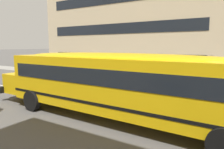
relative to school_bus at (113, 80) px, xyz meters
The scene contains 6 objects.
ground_plane 3.96m from the school_bus, 148.74° to the left, with size 400.00×400.00×0.00m, color #54514F.
sidewalk_far 10.84m from the school_bus, 106.46° to the left, with size 120.00×3.00×0.01m, color gray.
lane_centreline 3.96m from the school_bus, 148.74° to the left, with size 110.00×0.16×0.01m, color silver.
school_bus is the anchor object (origin of this frame).
parked_car_black_under_tree 16.70m from the school_bus, 153.86° to the left, with size 3.96×2.00×1.64m.
apartment_block_far_left 20.27m from the school_bus, 110.08° to the left, with size 21.44×12.59×16.50m.
Camera 1 is at (7.63, -9.42, 3.23)m, focal length 32.70 mm.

